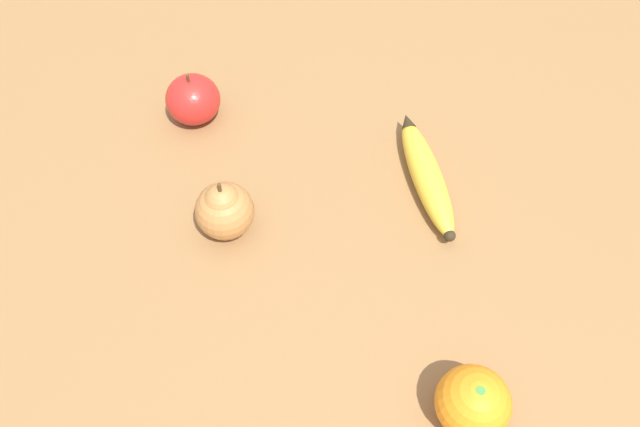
{
  "coord_description": "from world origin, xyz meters",
  "views": [
    {
      "loc": [
        -0.1,
        0.44,
        0.73
      ],
      "look_at": [
        0.0,
        -0.02,
        0.03
      ],
      "focal_mm": 35.0,
      "sensor_mm": 36.0,
      "label": 1
    }
  ],
  "objects_px": {
    "banana": "(426,175)",
    "pear": "(224,209)",
    "orange": "(473,403)",
    "apple": "(193,99)"
  },
  "relations": [
    {
      "from": "banana",
      "to": "pear",
      "type": "bearing_deg",
      "value": 93.05
    },
    {
      "from": "orange",
      "to": "pear",
      "type": "xyz_separation_m",
      "value": [
        0.35,
        -0.18,
        0.0
      ]
    },
    {
      "from": "orange",
      "to": "apple",
      "type": "bearing_deg",
      "value": -38.93
    },
    {
      "from": "apple",
      "to": "pear",
      "type": "bearing_deg",
      "value": 120.88
    },
    {
      "from": "banana",
      "to": "orange",
      "type": "height_order",
      "value": "orange"
    },
    {
      "from": "pear",
      "to": "apple",
      "type": "distance_m",
      "value": 0.22
    },
    {
      "from": "orange",
      "to": "apple",
      "type": "height_order",
      "value": "apple"
    },
    {
      "from": "banana",
      "to": "pear",
      "type": "distance_m",
      "value": 0.29
    },
    {
      "from": "pear",
      "to": "orange",
      "type": "bearing_deg",
      "value": 152.09
    },
    {
      "from": "pear",
      "to": "apple",
      "type": "xyz_separation_m",
      "value": [
        0.11,
        -0.19,
        -0.01
      ]
    }
  ]
}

